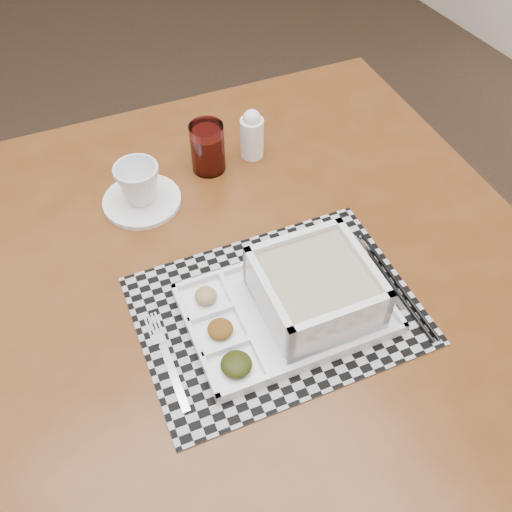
# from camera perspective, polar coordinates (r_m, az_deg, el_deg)

# --- Properties ---
(floor) EXTENTS (5.00, 5.00, 0.00)m
(floor) POSITION_cam_1_polar(r_m,az_deg,el_deg) (2.11, -21.08, -2.38)
(floor) COLOR black
(floor) RESTS_ON ground
(dining_table) EXTENTS (1.14, 1.14, 0.78)m
(dining_table) POSITION_cam_1_polar(r_m,az_deg,el_deg) (1.06, -0.83, -3.64)
(dining_table) COLOR #53290F
(dining_table) RESTS_ON ground
(placemat) EXTENTS (0.48, 0.37, 0.00)m
(placemat) POSITION_cam_1_polar(r_m,az_deg,el_deg) (0.94, 2.11, -5.43)
(placemat) COLOR #ABABB3
(placemat) RESTS_ON dining_table
(serving_tray) EXTENTS (0.34, 0.25, 0.09)m
(serving_tray) POSITION_cam_1_polar(r_m,az_deg,el_deg) (0.91, 4.95, -4.04)
(serving_tray) COLOR white
(serving_tray) RESTS_ON placemat
(fork) EXTENTS (0.04, 0.19, 0.00)m
(fork) POSITION_cam_1_polar(r_m,az_deg,el_deg) (0.89, -9.06, -10.06)
(fork) COLOR silver
(fork) RESTS_ON placemat
(spoon) EXTENTS (0.04, 0.18, 0.01)m
(spoon) POSITION_cam_1_polar(r_m,az_deg,el_deg) (1.03, 10.55, 0.48)
(spoon) COLOR silver
(spoon) RESTS_ON placemat
(chopsticks) EXTENTS (0.04, 0.24, 0.01)m
(chopsticks) POSITION_cam_1_polar(r_m,az_deg,el_deg) (0.99, 13.76, -2.80)
(chopsticks) COLOR black
(chopsticks) RESTS_ON placemat
(saucer) EXTENTS (0.15, 0.15, 0.01)m
(saucer) POSITION_cam_1_polar(r_m,az_deg,el_deg) (1.12, -11.32, 5.43)
(saucer) COLOR white
(saucer) RESTS_ON dining_table
(cup) EXTENTS (0.11, 0.11, 0.08)m
(cup) POSITION_cam_1_polar(r_m,az_deg,el_deg) (1.09, -11.67, 7.11)
(cup) COLOR white
(cup) RESTS_ON saucer
(juice_glass) EXTENTS (0.07, 0.07, 0.10)m
(juice_glass) POSITION_cam_1_polar(r_m,az_deg,el_deg) (1.15, -4.85, 10.59)
(juice_glass) COLOR white
(juice_glass) RESTS_ON dining_table
(creamer_bottle) EXTENTS (0.05, 0.05, 0.11)m
(creamer_bottle) POSITION_cam_1_polar(r_m,az_deg,el_deg) (1.18, -0.41, 12.08)
(creamer_bottle) COLOR white
(creamer_bottle) RESTS_ON dining_table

